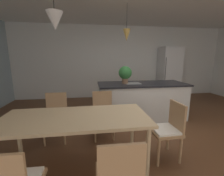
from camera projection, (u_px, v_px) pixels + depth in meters
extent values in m
cube|color=brown|center=(157.00, 137.00, 2.92)|extent=(10.00, 8.40, 0.04)
cube|color=white|center=(122.00, 62.00, 5.82)|extent=(10.00, 0.12, 2.70)
cube|color=#D1B284|center=(75.00, 118.00, 1.98)|extent=(1.94, 0.85, 0.04)
cylinder|color=#D1B284|center=(19.00, 135.00, 2.26)|extent=(0.06, 0.06, 0.72)
cylinder|color=#D1B284|center=(132.00, 127.00, 2.51)|extent=(0.06, 0.06, 0.72)
cylinder|color=#D1B284|center=(148.00, 152.00, 1.84)|extent=(0.06, 0.06, 0.72)
cube|color=#A87F56|center=(103.00, 116.00, 2.82)|extent=(0.41, 0.41, 0.04)
cube|color=white|center=(103.00, 114.00, 2.81)|extent=(0.37, 0.37, 0.03)
cube|color=#A87F56|center=(102.00, 102.00, 2.95)|extent=(0.38, 0.04, 0.42)
cylinder|color=#A87F56|center=(114.00, 130.00, 2.73)|extent=(0.04, 0.04, 0.41)
cylinder|color=#A87F56|center=(95.00, 132.00, 2.67)|extent=(0.04, 0.04, 0.41)
cylinder|color=#A87F56|center=(111.00, 122.00, 3.06)|extent=(0.04, 0.04, 0.41)
cylinder|color=#A87F56|center=(94.00, 124.00, 3.00)|extent=(0.04, 0.04, 0.41)
cube|color=#A87F56|center=(165.00, 131.00, 2.22)|extent=(0.41, 0.41, 0.04)
cube|color=white|center=(165.00, 129.00, 2.21)|extent=(0.37, 0.37, 0.03)
cube|color=#A87F56|center=(177.00, 116.00, 2.20)|extent=(0.04, 0.38, 0.42)
cylinder|color=#A87F56|center=(159.00, 153.00, 2.07)|extent=(0.04, 0.04, 0.41)
cylinder|color=#A87F56|center=(149.00, 140.00, 2.40)|extent=(0.04, 0.04, 0.41)
cylinder|color=#A87F56|center=(181.00, 151.00, 2.13)|extent=(0.04, 0.04, 0.41)
cylinder|color=#A87F56|center=(168.00, 138.00, 2.45)|extent=(0.04, 0.04, 0.41)
cube|color=#A87F56|center=(118.00, 176.00, 1.37)|extent=(0.41, 0.41, 0.04)
cube|color=white|center=(118.00, 173.00, 1.37)|extent=(0.37, 0.37, 0.03)
cube|color=#A87F56|center=(122.00, 169.00, 1.15)|extent=(0.38, 0.04, 0.42)
cube|color=#A87F56|center=(55.00, 118.00, 2.70)|extent=(0.40, 0.40, 0.04)
cube|color=white|center=(55.00, 117.00, 2.69)|extent=(0.36, 0.36, 0.03)
cube|color=#A87F56|center=(57.00, 103.00, 2.82)|extent=(0.38, 0.03, 0.42)
cylinder|color=#A87F56|center=(64.00, 134.00, 2.60)|extent=(0.04, 0.04, 0.41)
cylinder|color=#A87F56|center=(44.00, 135.00, 2.55)|extent=(0.04, 0.04, 0.41)
cylinder|color=#A87F56|center=(67.00, 125.00, 2.93)|extent=(0.04, 0.04, 0.41)
cylinder|color=#A87F56|center=(49.00, 126.00, 2.88)|extent=(0.04, 0.04, 0.41)
cube|color=silver|center=(142.00, 101.00, 3.75)|extent=(2.11, 0.79, 0.88)
cube|color=black|center=(142.00, 84.00, 3.67)|extent=(2.17, 0.85, 0.04)
cube|color=gray|center=(133.00, 83.00, 3.63)|extent=(0.36, 0.30, 0.01)
cube|color=silver|center=(169.00, 73.00, 5.76)|extent=(0.74, 0.64, 1.92)
cylinder|color=#4C4C4C|center=(165.00, 74.00, 5.38)|extent=(0.02, 0.02, 1.15)
cone|color=#B7B7B7|center=(55.00, 21.00, 1.66)|extent=(0.19, 0.19, 0.20)
cylinder|color=black|center=(127.00, 16.00, 3.30)|extent=(0.01, 0.01, 0.55)
cone|color=olive|center=(127.00, 35.00, 3.38)|extent=(0.17, 0.17, 0.27)
cylinder|color=#8C664C|center=(125.00, 81.00, 3.59)|extent=(0.15, 0.15, 0.13)
sphere|color=#2D6B33|center=(125.00, 73.00, 3.55)|extent=(0.32, 0.32, 0.32)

